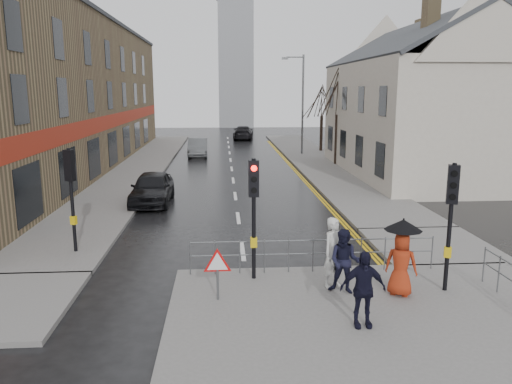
{
  "coord_description": "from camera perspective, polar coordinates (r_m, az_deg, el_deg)",
  "views": [
    {
      "loc": [
        -0.65,
        -13.06,
        5.34
      ],
      "look_at": [
        0.53,
        4.15,
        1.81
      ],
      "focal_mm": 35.0,
      "sensor_mm": 36.0,
      "label": 1
    }
  ],
  "objects": [
    {
      "name": "pedestrian_a",
      "position": [
        13.53,
        8.89,
        -6.86
      ],
      "size": [
        0.83,
        0.76,
        1.91
      ],
      "primitive_type": "imported",
      "rotation": [
        0.0,
        0.0,
        0.58
      ],
      "color": "beige",
      "rests_on": "near_pavement"
    },
    {
      "name": "traffic_signal_far_left",
      "position": [
        17.03,
        -20.41,
        1.1
      ],
      "size": [
        0.34,
        0.33,
        3.4
      ],
      "color": "black",
      "rests_on": "left_pavement"
    },
    {
      "name": "church_tower",
      "position": [
        75.18,
        -2.35,
        14.35
      ],
      "size": [
        5.0,
        5.0,
        18.0
      ],
      "primitive_type": "cube",
      "color": "gray",
      "rests_on": "ground"
    },
    {
      "name": "right_pavement",
      "position": [
        39.08,
        6.67,
        3.75
      ],
      "size": [
        4.0,
        40.0,
        0.14
      ],
      "primitive_type": "cube",
      "color": "#605E5B",
      "rests_on": "ground"
    },
    {
      "name": "ground",
      "position": [
        14.13,
        -1.02,
        -10.64
      ],
      "size": [
        120.0,
        120.0,
        0.0
      ],
      "primitive_type": "plane",
      "color": "black",
      "rests_on": "ground"
    },
    {
      "name": "building_right_cream",
      "position": [
        33.54,
        18.53,
        10.03
      ],
      "size": [
        9.0,
        16.4,
        10.1
      ],
      "color": "beige",
      "rests_on": "ground"
    },
    {
      "name": "car_far",
      "position": [
        55.24,
        -1.47,
        6.79
      ],
      "size": [
        2.52,
        5.27,
        1.48
      ],
      "primitive_type": "imported",
      "rotation": [
        0.0,
        0.0,
        3.05
      ],
      "color": "black",
      "rests_on": "ground"
    },
    {
      "name": "car_parked",
      "position": [
        24.27,
        -11.79,
        0.46
      ],
      "size": [
        1.87,
        4.51,
        1.53
      ],
      "primitive_type": "imported",
      "rotation": [
        0.0,
        0.0,
        -0.02
      ],
      "color": "black",
      "rests_on": "ground"
    },
    {
      "name": "pedestrian_with_umbrella",
      "position": [
        13.32,
        16.31,
        -6.79
      ],
      "size": [
        0.97,
        0.96,
        2.01
      ],
      "color": "#9E2C12",
      "rests_on": "near_pavement"
    },
    {
      "name": "near_pavement",
      "position": [
        11.51,
        15.66,
        -16.13
      ],
      "size": [
        10.0,
        9.0,
        0.14
      ],
      "primitive_type": "cube",
      "color": "#605E5B",
      "rests_on": "ground"
    },
    {
      "name": "pedestrian_b",
      "position": [
        13.22,
        10.1,
        -7.81
      ],
      "size": [
        1.02,
        0.93,
        1.7
      ],
      "primitive_type": "imported",
      "rotation": [
        0.0,
        0.0,
        -0.42
      ],
      "color": "black",
      "rests_on": "near_pavement"
    },
    {
      "name": "guard_railing_front",
      "position": [
        14.61,
        6.55,
        -6.36
      ],
      "size": [
        7.14,
        0.04,
        1.0
      ],
      "color": "#595B5E",
      "rests_on": "near_pavement"
    },
    {
      "name": "traffic_signal_near_left",
      "position": [
        13.59,
        -0.26,
        -0.66
      ],
      "size": [
        0.28,
        0.27,
        3.4
      ],
      "color": "black",
      "rests_on": "near_pavement"
    },
    {
      "name": "traffic_signal_near_right",
      "position": [
        13.71,
        21.44,
        -1.37
      ],
      "size": [
        0.34,
        0.33,
        3.4
      ],
      "color": "black",
      "rests_on": "near_pavement"
    },
    {
      "name": "pavement_bridge_right",
      "position": [
        18.35,
        19.29,
        -5.78
      ],
      "size": [
        4.0,
        4.2,
        0.14
      ],
      "primitive_type": "cube",
      "color": "#605E5B",
      "rests_on": "ground"
    },
    {
      "name": "left_pavement",
      "position": [
        36.91,
        -13.02,
        3.07
      ],
      "size": [
        4.0,
        44.0,
        0.14
      ],
      "primitive_type": "cube",
      "color": "#605E5B",
      "rests_on": "ground"
    },
    {
      "name": "warning_sign",
      "position": [
        12.61,
        -4.43,
        -8.39
      ],
      "size": [
        0.8,
        0.07,
        1.35
      ],
      "color": "#595B5E",
      "rests_on": "near_pavement"
    },
    {
      "name": "car_mid",
      "position": [
        41.3,
        -6.68,
        5.08
      ],
      "size": [
        1.64,
        4.44,
        1.45
      ],
      "primitive_type": "imported",
      "rotation": [
        0.0,
        0.0,
        0.02
      ],
      "color": "#4E5053",
      "rests_on": "ground"
    },
    {
      "name": "building_left_terrace",
      "position": [
        36.86,
        -22.23,
        10.21
      ],
      "size": [
        8.0,
        42.0,
        10.0
      ],
      "primitive_type": "cube",
      "color": "olive",
      "rests_on": "ground"
    },
    {
      "name": "pedestrian_d",
      "position": [
        11.5,
        12.1,
        -10.78
      ],
      "size": [
        1.03,
        0.44,
        1.75
      ],
      "primitive_type": "imported",
      "rotation": [
        0.0,
        0.0,
        -0.01
      ],
      "color": "black",
      "rests_on": "near_pavement"
    },
    {
      "name": "tree_near",
      "position": [
        36.0,
        9.34,
        11.1
      ],
      "size": [
        2.4,
        2.4,
        6.58
      ],
      "color": "#2D2219",
      "rests_on": "right_pavement"
    },
    {
      "name": "street_lamp",
      "position": [
        41.57,
        5.12,
        10.65
      ],
      "size": [
        1.83,
        0.25,
        8.0
      ],
      "color": "#595B5E",
      "rests_on": "right_pavement"
    },
    {
      "name": "tree_far",
      "position": [
        43.93,
        7.56,
        10.28
      ],
      "size": [
        2.4,
        2.4,
        5.64
      ],
      "color": "#2D2219",
      "rests_on": "right_pavement"
    }
  ]
}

